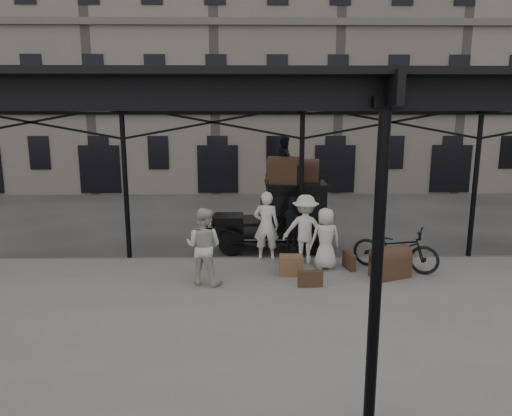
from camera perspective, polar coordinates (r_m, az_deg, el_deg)
The scene contains 18 objects.
ground at distance 11.74m, azimuth 6.57°, elevation -9.70°, with size 120.00×120.00×0.00m, color #383533.
platform at distance 9.88m, azimuth 8.10°, elevation -13.43°, with size 28.00×8.00×0.15m, color slate.
canopy at distance 9.27m, azimuth 8.63°, elevation 13.69°, with size 22.50×9.00×4.74m.
building_frontage at distance 29.03m, azimuth 2.17°, elevation 16.85°, with size 64.00×8.00×14.00m, color slate.
taxi at distance 14.55m, azimuth 3.63°, elevation -0.57°, with size 3.65×1.55×2.18m.
porter_left at distance 13.03m, azimuth 1.28°, elevation -2.22°, with size 0.72×0.48×1.99m, color silver.
porter_midleft at distance 11.20m, azimuth -6.56°, elevation -4.77°, with size 0.93×0.72×1.91m, color beige.
porter_centre at distance 12.42m, azimuth 8.67°, elevation -3.79°, with size 0.82×0.53×1.67m, color beige.
porter_official at distance 13.10m, azimuth 4.63°, elevation -2.53°, with size 1.07×0.45×1.83m, color black.
porter_right at distance 12.78m, azimuth 6.17°, elevation -2.65°, with size 1.26×0.72×1.94m, color silver.
bicycle at distance 12.79m, azimuth 17.02°, elevation -4.84°, with size 0.79×2.26×1.19m, color black.
porter_roof at distance 14.20m, azimuth 3.62°, elevation 6.06°, with size 0.70×0.55×1.44m, color black.
steamer_trunk_roof_near at distance 14.08m, azimuth 3.44°, elevation 4.50°, with size 0.95×0.58×0.69m, color #483421, non-canonical shape.
steamer_trunk_roof_far at distance 14.61m, azimuth 6.25°, elevation 4.50°, with size 0.81×0.50×0.60m, color #483421, non-canonical shape.
steamer_trunk_platform at distance 12.26m, azimuth 16.44°, elevation -6.74°, with size 0.94×0.57×0.69m, color #483421, non-canonical shape.
wicker_hamper at distance 12.01m, azimuth 4.41°, elevation -7.13°, with size 0.60×0.45×0.50m, color brown.
suitcase_upright at distance 12.67m, azimuth 11.55°, elevation -6.47°, with size 0.15×0.60×0.45m, color #483421.
suitcase_flat at distance 11.23m, azimuth 6.80°, elevation -8.78°, with size 0.60×0.15×0.40m, color #483421.
Camera 1 is at (-1.49, -10.86, 4.19)m, focal length 32.00 mm.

